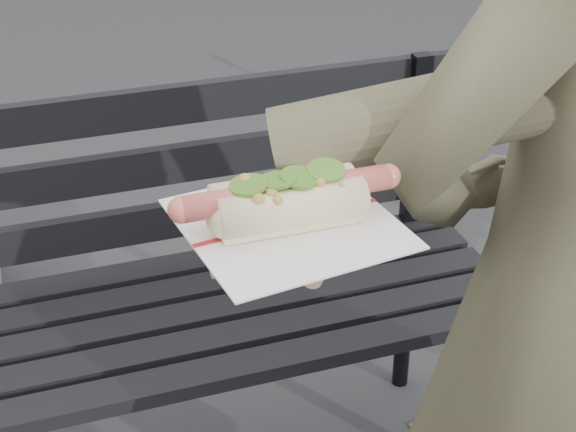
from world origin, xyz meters
name	(u,v)px	position (x,y,z in m)	size (l,w,h in m)	color
park_bench	(119,286)	(-0.12, 0.82, 0.52)	(1.50, 0.44, 0.88)	black
person	(573,307)	(0.39, 0.13, 0.84)	(0.61, 0.40, 1.68)	#4C4832
held_hotdog	(454,128)	(0.17, 0.10, 1.14)	(0.64, 0.31, 0.20)	#4C4832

